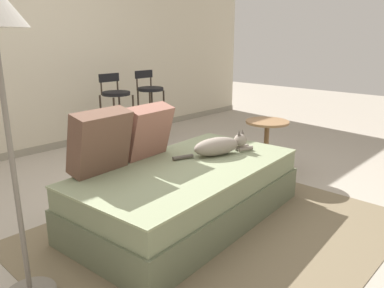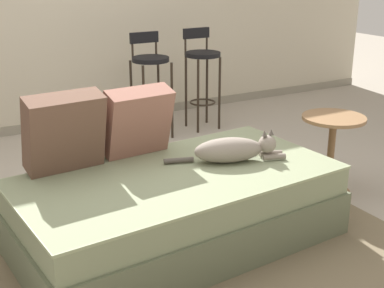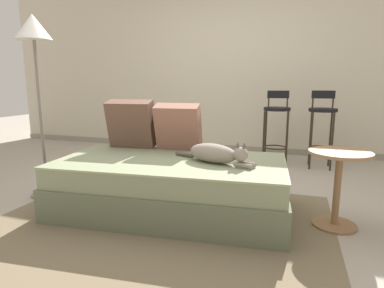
% 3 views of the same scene
% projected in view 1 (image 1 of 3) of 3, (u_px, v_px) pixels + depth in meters
% --- Properties ---
extents(ground_plane, '(16.00, 16.00, 0.00)m').
position_uv_depth(ground_plane, '(155.00, 203.00, 3.27)').
color(ground_plane, '#A89E8E').
rests_on(ground_plane, ground).
extents(wall_back_panel, '(8.00, 0.10, 2.60)m').
position_uv_depth(wall_back_panel, '(25.00, 46.00, 4.39)').
color(wall_back_panel, beige).
rests_on(wall_back_panel, ground).
extents(wall_baseboard_trim, '(8.00, 0.02, 0.09)m').
position_uv_depth(wall_baseboard_trim, '(39.00, 149.00, 4.69)').
color(wall_baseboard_trim, gray).
rests_on(wall_baseboard_trim, ground).
extents(area_rug, '(2.56, 2.08, 0.01)m').
position_uv_depth(area_rug, '(217.00, 230.00, 2.80)').
color(area_rug, '#75664C').
rests_on(area_rug, ground).
extents(couch, '(1.93, 1.13, 0.45)m').
position_uv_depth(couch, '(188.00, 192.00, 2.94)').
color(couch, '#636B50').
rests_on(couch, ground).
extents(throw_pillow_corner, '(0.46, 0.29, 0.46)m').
position_uv_depth(throw_pillow_corner, '(100.00, 142.00, 2.67)').
color(throw_pillow_corner, brown).
rests_on(throw_pillow_corner, couch).
extents(throw_pillow_middle, '(0.43, 0.29, 0.44)m').
position_uv_depth(throw_pillow_middle, '(147.00, 131.00, 3.02)').
color(throw_pillow_middle, '#936051').
rests_on(throw_pillow_middle, couch).
extents(cat, '(0.71, 0.32, 0.19)m').
position_uv_depth(cat, '(220.00, 146.00, 3.13)').
color(cat, gray).
rests_on(cat, couch).
extents(bar_stool_near_window, '(0.34, 0.34, 0.97)m').
position_uv_depth(bar_stool_near_window, '(116.00, 105.00, 4.61)').
color(bar_stool_near_window, '#2D2319').
rests_on(bar_stool_near_window, ground).
extents(bar_stool_by_doorway, '(0.34, 0.34, 0.97)m').
position_uv_depth(bar_stool_by_doorway, '(150.00, 98.00, 5.00)').
color(bar_stool_by_doorway, '#2D2319').
rests_on(bar_stool_by_doorway, ground).
extents(side_table, '(0.44, 0.44, 0.58)m').
position_uv_depth(side_table, '(266.00, 140.00, 3.86)').
color(side_table, olive).
rests_on(side_table, ground).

